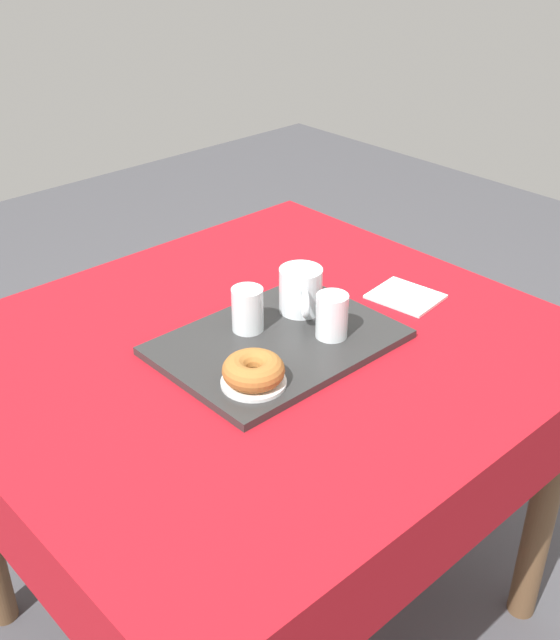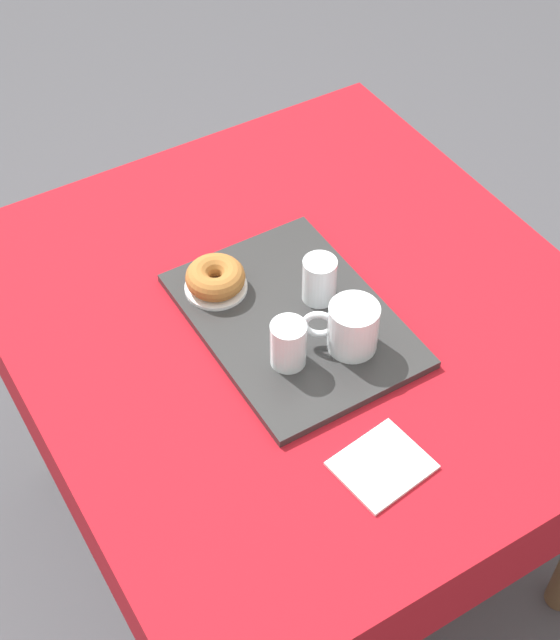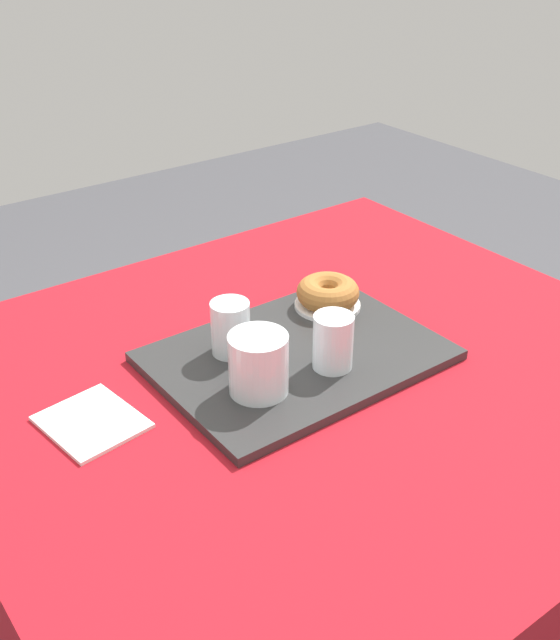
# 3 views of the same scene
# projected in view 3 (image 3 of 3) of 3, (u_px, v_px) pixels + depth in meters

# --- Properties ---
(dining_table) EXTENTS (1.11, 1.01, 0.77)m
(dining_table) POSITION_uv_depth(u_px,v_px,m) (316.00, 423.00, 1.26)
(dining_table) COLOR #A8141E
(dining_table) RESTS_ON ground
(serving_tray) EXTENTS (0.44, 0.32, 0.02)m
(serving_tray) POSITION_uv_depth(u_px,v_px,m) (297.00, 356.00, 1.21)
(serving_tray) COLOR #2D2D2D
(serving_tray) RESTS_ON dining_table
(tea_mug_left) EXTENTS (0.10, 0.12, 0.09)m
(tea_mug_left) POSITION_uv_depth(u_px,v_px,m) (258.00, 365.00, 1.09)
(tea_mug_left) COLOR white
(tea_mug_left) RESTS_ON serving_tray
(water_glass_near) EXTENTS (0.06, 0.06, 0.09)m
(water_glass_near) POSITION_uv_depth(u_px,v_px,m) (231.00, 330.00, 1.18)
(water_glass_near) COLOR white
(water_glass_near) RESTS_ON serving_tray
(water_glass_far) EXTENTS (0.06, 0.06, 0.09)m
(water_glass_far) POSITION_uv_depth(u_px,v_px,m) (331.00, 345.00, 1.15)
(water_glass_far) COLOR white
(water_glass_far) RESTS_ON serving_tray
(donut_plate_left) EXTENTS (0.12, 0.12, 0.01)m
(donut_plate_left) POSITION_uv_depth(u_px,v_px,m) (327.00, 305.00, 1.33)
(donut_plate_left) COLOR white
(donut_plate_left) RESTS_ON serving_tray
(sugar_donut_left) EXTENTS (0.11, 0.11, 0.04)m
(sugar_donut_left) POSITION_uv_depth(u_px,v_px,m) (328.00, 292.00, 1.32)
(sugar_donut_left) COLOR #A3662D
(sugar_donut_left) RESTS_ON donut_plate_left
(paper_napkin) EXTENTS (0.14, 0.15, 0.01)m
(paper_napkin) POSITION_uv_depth(u_px,v_px,m) (92.00, 422.00, 1.07)
(paper_napkin) COLOR white
(paper_napkin) RESTS_ON dining_table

